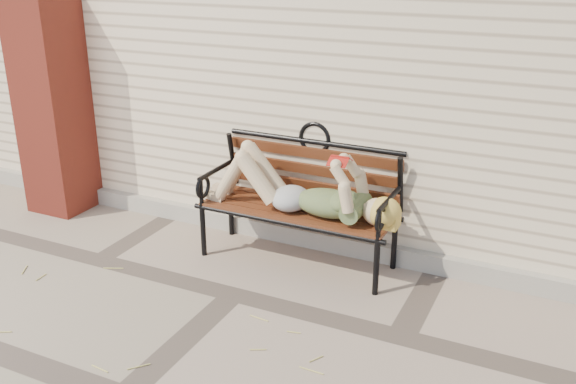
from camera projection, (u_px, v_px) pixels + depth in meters
The scene contains 7 objects.
ground at pixel (234, 294), 4.66m from camera, with size 80.00×80.00×0.00m, color gray.
house_wall at pixel (375, 34), 6.63m from camera, with size 8.00×4.00×3.00m, color beige.
foundation_strip at pixel (291, 234), 5.45m from camera, with size 8.00×0.10×0.15m, color gray.
brick_pillar at pixel (53, 105), 5.85m from camera, with size 0.50×0.50×2.00m, color maroon.
garden_bench at pixel (303, 187), 5.01m from camera, with size 1.66×0.66×1.07m.
reading_woman at pixel (297, 188), 4.88m from camera, with size 1.56×0.36×0.49m.
straw_scatter at pixel (106, 336), 4.16m from camera, with size 2.58×1.70×0.01m.
Camera 1 is at (2.11, -3.50, 2.39)m, focal length 40.00 mm.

